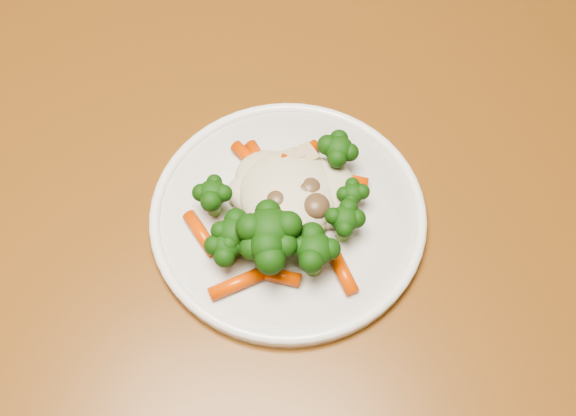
% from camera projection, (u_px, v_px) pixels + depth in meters
% --- Properties ---
extents(dining_table, '(1.31, 1.06, 0.75)m').
position_uv_depth(dining_table, '(269.00, 239.00, 0.76)').
color(dining_table, brown).
rests_on(dining_table, ground).
extents(plate, '(0.25, 0.25, 0.01)m').
position_uv_depth(plate, '(288.00, 216.00, 0.65)').
color(plate, white).
rests_on(plate, dining_table).
extents(meal, '(0.16, 0.17, 0.06)m').
position_uv_depth(meal, '(283.00, 215.00, 0.62)').
color(meal, beige).
rests_on(meal, plate).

